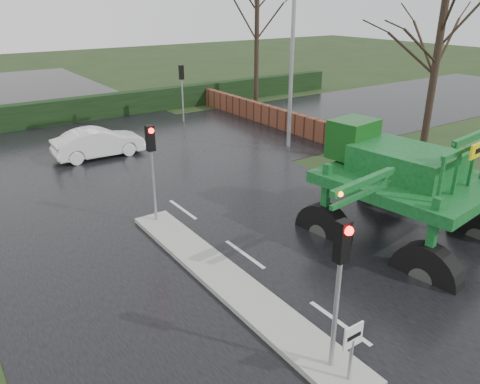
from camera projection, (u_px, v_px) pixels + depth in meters
ground at (339, 323)px, 11.35m from camera, size 140.00×140.00×0.00m
road_main at (159, 193)px, 18.95m from camera, size 14.00×80.00×0.02m
road_cross at (107, 155)px, 23.51m from camera, size 80.00×12.00×0.02m
median_island at (227, 281)px, 12.92m from camera, size 1.20×10.00×0.16m
hedge_row at (61, 112)px, 29.30m from camera, size 44.00×0.90×1.50m
brick_wall at (272, 116)px, 28.80m from camera, size 0.40×20.00×1.20m
keep_left_sign at (352, 344)px, 9.13m from camera, size 0.50×0.07×1.35m
traffic_signal_near at (340, 265)px, 8.91m from camera, size 0.26×0.33×3.52m
traffic_signal_mid at (151, 153)px, 15.37m from camera, size 0.26×0.33×3.52m
traffic_signal_far at (182, 81)px, 28.98m from camera, size 0.26×0.33×3.52m
street_light_right at (288, 28)px, 22.49m from camera, size 3.85×0.30×10.00m
tree_right_near at (438, 52)px, 19.97m from camera, size 5.60×5.60×9.64m
tree_right_far at (257, 11)px, 31.66m from camera, size 7.00×7.00×12.05m
crop_sprayer at (430, 196)px, 12.49m from camera, size 9.09×6.18×5.11m
white_sedan at (100, 157)px, 23.28m from camera, size 4.42×1.64×1.44m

